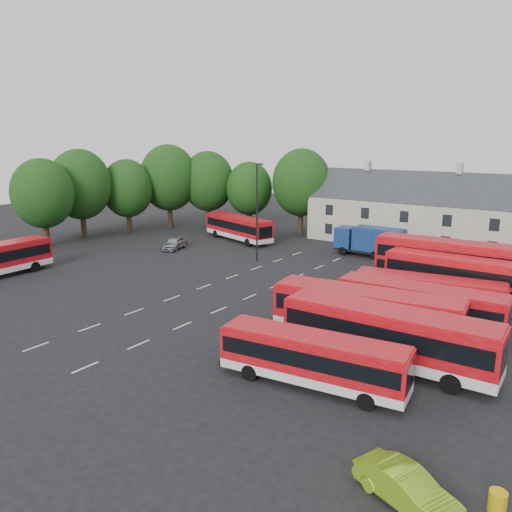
# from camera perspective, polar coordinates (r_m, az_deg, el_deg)

# --- Properties ---
(ground) EXTENTS (140.00, 140.00, 0.00)m
(ground) POSITION_cam_1_polar(r_m,az_deg,el_deg) (42.98, -7.73, -4.14)
(ground) COLOR black
(ground) RESTS_ON ground
(lane_markings) EXTENTS (5.15, 33.80, 0.01)m
(lane_markings) POSITION_cam_1_polar(r_m,az_deg,el_deg) (42.84, -3.45, -4.09)
(lane_markings) COLOR beige
(lane_markings) RESTS_ON ground
(treeline) EXTENTS (29.92, 32.59, 12.01)m
(treeline) POSITION_cam_1_polar(r_m,az_deg,el_deg) (69.64, -9.57, 8.09)
(treeline) COLOR black
(treeline) RESTS_ON ground
(terrace_houses) EXTENTS (35.70, 7.13, 10.06)m
(terrace_houses) POSITION_cam_1_polar(r_m,az_deg,el_deg) (62.10, 21.82, 4.08)
(terrace_houses) COLOR beige
(terrace_houses) RESTS_ON ground
(bus_row_a) EXTENTS (10.22, 3.51, 2.83)m
(bus_row_a) POSITION_cam_1_polar(r_m,az_deg,el_deg) (26.74, 6.49, -11.28)
(bus_row_a) COLOR silver
(bus_row_a) RESTS_ON ground
(bus_row_b) EXTENTS (12.17, 3.09, 3.42)m
(bus_row_b) POSITION_cam_1_polar(r_m,az_deg,el_deg) (29.58, 14.80, -8.43)
(bus_row_b) COLOR silver
(bus_row_b) RESTS_ON ground
(bus_row_c) EXTENTS (12.16, 4.18, 3.37)m
(bus_row_c) POSITION_cam_1_polar(r_m,az_deg,el_deg) (32.89, 12.43, -6.13)
(bus_row_c) COLOR silver
(bus_row_c) RESTS_ON ground
(bus_row_d) EXTENTS (11.17, 3.11, 3.13)m
(bus_row_d) POSITION_cam_1_polar(r_m,az_deg,el_deg) (35.65, 18.16, -5.21)
(bus_row_d) COLOR silver
(bus_row_d) RESTS_ON ground
(bus_row_e) EXTENTS (10.80, 3.94, 2.99)m
(bus_row_e) POSITION_cam_1_polar(r_m,az_deg,el_deg) (38.55, 18.99, -4.02)
(bus_row_e) COLOR silver
(bus_row_e) RESTS_ON ground
(bus_dd_south) EXTENTS (9.76, 2.39, 3.99)m
(bus_dd_south) POSITION_cam_1_polar(r_m,az_deg,el_deg) (41.35, 21.27, -2.36)
(bus_dd_south) COLOR silver
(bus_dd_south) RESTS_ON ground
(bus_dd_north) EXTENTS (11.32, 2.90, 4.61)m
(bus_dd_north) POSITION_cam_1_polar(r_m,az_deg,el_deg) (44.27, 20.80, -0.85)
(bus_dd_north) COLOR silver
(bus_dd_north) RESTS_ON ground
(bus_north) EXTENTS (11.35, 5.66, 3.14)m
(bus_north) POSITION_cam_1_polar(r_m,az_deg,el_deg) (63.60, -2.02, 3.42)
(bus_north) COLOR silver
(bus_north) RESTS_ON ground
(box_truck) EXTENTS (7.57, 2.40, 3.31)m
(box_truck) POSITION_cam_1_polar(r_m,az_deg,el_deg) (56.36, 12.94, 1.78)
(box_truck) COLOR black
(box_truck) RESTS_ON ground
(silver_car) EXTENTS (2.99, 4.58, 1.45)m
(silver_car) POSITION_cam_1_polar(r_m,az_deg,el_deg) (59.76, -9.28, 1.48)
(silver_car) COLOR #A9ACB0
(silver_car) RESTS_ON ground
(lime_car) EXTENTS (4.28, 2.65, 1.33)m
(lime_car) POSITION_cam_1_polar(r_m,az_deg,el_deg) (20.29, 16.88, -24.04)
(lime_car) COLOR #7BB41B
(lime_car) RESTS_ON ground
(grit_bin) EXTENTS (0.63, 0.63, 0.78)m
(grit_bin) POSITION_cam_1_polar(r_m,az_deg,el_deg) (21.23, 25.88, -23.93)
(grit_bin) COLOR #C69D0B
(grit_bin) RESTS_ON ground
(lamppost) EXTENTS (0.71, 0.43, 10.30)m
(lamppost) POSITION_cam_1_polar(r_m,az_deg,el_deg) (52.44, 0.13, 5.31)
(lamppost) COLOR black
(lamppost) RESTS_ON ground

